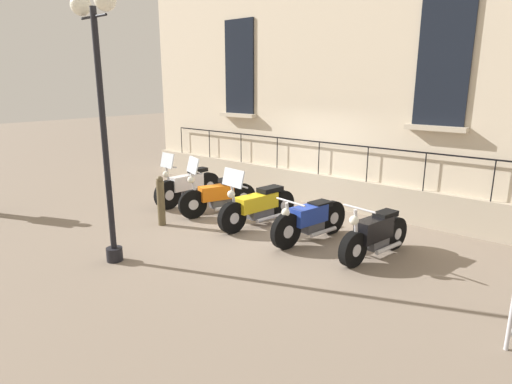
{
  "coord_description": "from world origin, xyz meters",
  "views": [
    {
      "loc": [
        7.18,
        5.66,
        3.05
      ],
      "look_at": [
        0.49,
        0.0,
        0.8
      ],
      "focal_mm": 30.16,
      "sensor_mm": 36.0,
      "label": 1
    }
  ],
  "objects_px": {
    "motorcycle_white": "(188,187)",
    "bollard": "(161,201)",
    "motorcycle_yellow": "(258,206)",
    "motorcycle_black": "(375,235)",
    "lamppost": "(100,90)",
    "motorcycle_blue": "(310,220)",
    "motorcycle_orange": "(217,196)"
  },
  "relations": [
    {
      "from": "motorcycle_white",
      "to": "bollard",
      "type": "relative_size",
      "value": 1.85
    },
    {
      "from": "motorcycle_yellow",
      "to": "motorcycle_black",
      "type": "bearing_deg",
      "value": 90.13
    },
    {
      "from": "motorcycle_black",
      "to": "motorcycle_yellow",
      "type": "bearing_deg",
      "value": -89.87
    },
    {
      "from": "lamppost",
      "to": "bollard",
      "type": "xyz_separation_m",
      "value": [
        -1.76,
        -0.95,
        -2.38
      ]
    },
    {
      "from": "motorcycle_yellow",
      "to": "motorcycle_blue",
      "type": "distance_m",
      "value": 1.38
    },
    {
      "from": "bollard",
      "to": "motorcycle_blue",
      "type": "bearing_deg",
      "value": 112.9
    },
    {
      "from": "motorcycle_black",
      "to": "bollard",
      "type": "distance_m",
      "value": 4.55
    },
    {
      "from": "motorcycle_white",
      "to": "motorcycle_yellow",
      "type": "relative_size",
      "value": 0.96
    },
    {
      "from": "motorcycle_black",
      "to": "lamppost",
      "type": "xyz_separation_m",
      "value": [
        3.09,
        -3.4,
        2.52
      ]
    },
    {
      "from": "motorcycle_yellow",
      "to": "motorcycle_blue",
      "type": "xyz_separation_m",
      "value": [
        0.05,
        1.37,
        -0.01
      ]
    },
    {
      "from": "motorcycle_black",
      "to": "bollard",
      "type": "bearing_deg",
      "value": -73.02
    },
    {
      "from": "motorcycle_orange",
      "to": "motorcycle_black",
      "type": "xyz_separation_m",
      "value": [
        -0.0,
        3.96,
        -0.04
      ]
    },
    {
      "from": "motorcycle_white",
      "to": "motorcycle_yellow",
      "type": "bearing_deg",
      "value": 85.96
    },
    {
      "from": "motorcycle_orange",
      "to": "motorcycle_black",
      "type": "distance_m",
      "value": 3.96
    },
    {
      "from": "lamppost",
      "to": "bollard",
      "type": "distance_m",
      "value": 3.11
    },
    {
      "from": "bollard",
      "to": "lamppost",
      "type": "bearing_deg",
      "value": 28.26
    },
    {
      "from": "motorcycle_orange",
      "to": "motorcycle_yellow",
      "type": "xyz_separation_m",
      "value": [
        0.01,
        1.25,
        -0.01
      ]
    },
    {
      "from": "motorcycle_black",
      "to": "lamppost",
      "type": "relative_size",
      "value": 0.43
    },
    {
      "from": "motorcycle_blue",
      "to": "lamppost",
      "type": "distance_m",
      "value": 4.44
    },
    {
      "from": "bollard",
      "to": "motorcycle_orange",
      "type": "bearing_deg",
      "value": 163.58
    },
    {
      "from": "motorcycle_white",
      "to": "lamppost",
      "type": "distance_m",
      "value": 4.46
    },
    {
      "from": "motorcycle_white",
      "to": "motorcycle_blue",
      "type": "height_order",
      "value": "motorcycle_white"
    },
    {
      "from": "motorcycle_yellow",
      "to": "lamppost",
      "type": "relative_size",
      "value": 0.48
    },
    {
      "from": "motorcycle_orange",
      "to": "lamppost",
      "type": "xyz_separation_m",
      "value": [
        3.09,
        0.56,
        2.47
      ]
    },
    {
      "from": "motorcycle_white",
      "to": "motorcycle_orange",
      "type": "height_order",
      "value": "motorcycle_orange"
    },
    {
      "from": "motorcycle_blue",
      "to": "motorcycle_white",
      "type": "bearing_deg",
      "value": -93.32
    },
    {
      "from": "motorcycle_blue",
      "to": "lamppost",
      "type": "height_order",
      "value": "lamppost"
    },
    {
      "from": "motorcycle_black",
      "to": "lamppost",
      "type": "distance_m",
      "value": 5.24
    },
    {
      "from": "motorcycle_white",
      "to": "bollard",
      "type": "bearing_deg",
      "value": 29.12
    },
    {
      "from": "motorcycle_orange",
      "to": "motorcycle_yellow",
      "type": "distance_m",
      "value": 1.25
    },
    {
      "from": "motorcycle_blue",
      "to": "bollard",
      "type": "height_order",
      "value": "bollard"
    },
    {
      "from": "motorcycle_white",
      "to": "motorcycle_orange",
      "type": "relative_size",
      "value": 1.08
    }
  ]
}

